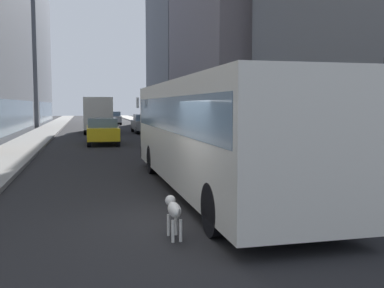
% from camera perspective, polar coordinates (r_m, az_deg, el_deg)
% --- Properties ---
extents(ground_plane, '(120.00, 120.00, 0.00)m').
position_cam_1_polar(ground_plane, '(43.79, -10.72, 1.80)').
color(ground_plane, '#232326').
extents(sidewalk_left, '(2.40, 110.00, 0.15)m').
position_cam_1_polar(sidewalk_left, '(43.87, -18.18, 1.74)').
color(sidewalk_left, gray).
rests_on(sidewalk_left, ground).
extents(sidewalk_right, '(2.40, 110.00, 0.15)m').
position_cam_1_polar(sidewalk_right, '(44.44, -3.35, 2.02)').
color(sidewalk_right, '#ADA89E').
rests_on(sidewalk_right, ground).
extents(building_right_far, '(11.00, 17.43, 19.29)m').
position_cam_1_polar(building_right_far, '(57.05, 0.82, 12.33)').
color(building_right_far, slate).
rests_on(building_right_far, ground).
extents(transit_bus, '(2.78, 11.53, 3.05)m').
position_cam_1_polar(transit_bus, '(12.27, 2.54, 2.09)').
color(transit_bus, silver).
rests_on(transit_bus, ground).
extents(car_white_van, '(1.93, 4.48, 1.62)m').
position_cam_1_polar(car_white_van, '(28.58, -3.51, 1.86)').
color(car_white_van, silver).
rests_on(car_white_van, ground).
extents(car_grey_wagon, '(1.90, 4.58, 1.62)m').
position_cam_1_polar(car_grey_wagon, '(38.64, -6.17, 2.67)').
color(car_grey_wagon, slate).
rests_on(car_grey_wagon, ground).
extents(car_yellow_taxi, '(1.87, 4.74, 1.62)m').
position_cam_1_polar(car_yellow_taxi, '(27.89, -11.53, 1.69)').
color(car_yellow_taxi, yellow).
rests_on(car_yellow_taxi, ground).
extents(car_silver_sedan, '(1.76, 4.28, 1.62)m').
position_cam_1_polar(car_silver_sedan, '(55.81, -10.13, 3.34)').
color(car_silver_sedan, '#B7BABF').
rests_on(car_silver_sedan, ground).
extents(box_truck, '(2.30, 7.50, 3.05)m').
position_cam_1_polar(box_truck, '(39.09, -12.17, 3.84)').
color(box_truck, silver).
rests_on(box_truck, ground).
extents(dalmatian_dog, '(0.22, 0.96, 0.72)m').
position_cam_1_polar(dalmatian_dog, '(8.09, -2.39, -8.51)').
color(dalmatian_dog, white).
rests_on(dalmatian_dog, ground).
extents(pedestrian_with_handbag, '(0.45, 0.34, 1.69)m').
position_cam_1_polar(pedestrian_with_handbag, '(13.78, 19.94, -1.07)').
color(pedestrian_with_handbag, '#1E1E2D').
rests_on(pedestrian_with_handbag, sidewalk_right).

